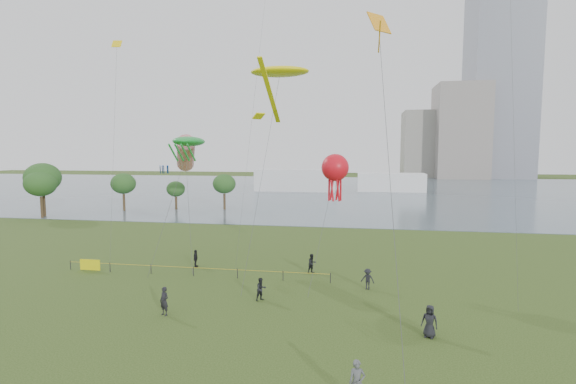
% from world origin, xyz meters
% --- Properties ---
extents(ground_plane, '(400.00, 400.00, 0.00)m').
position_xyz_m(ground_plane, '(0.00, 0.00, 0.00)').
color(ground_plane, '#273C13').
extents(lake, '(400.00, 120.00, 0.08)m').
position_xyz_m(lake, '(0.00, 100.00, 0.02)').
color(lake, '#4F616C').
rests_on(lake, ground_plane).
extents(tower, '(24.00, 24.00, 120.00)m').
position_xyz_m(tower, '(62.00, 168.00, 60.00)').
color(tower, slate).
rests_on(tower, ground_plane).
extents(building_mid, '(20.00, 20.00, 38.00)m').
position_xyz_m(building_mid, '(46.00, 162.00, 19.00)').
color(building_mid, gray).
rests_on(building_mid, ground_plane).
extents(building_low, '(16.00, 18.00, 28.00)m').
position_xyz_m(building_low, '(32.00, 168.00, 14.00)').
color(building_low, gray).
rests_on(building_low, ground_plane).
extents(pavilion_left, '(22.00, 8.00, 6.00)m').
position_xyz_m(pavilion_left, '(-12.00, 95.00, 3.00)').
color(pavilion_left, white).
rests_on(pavilion_left, ground_plane).
extents(pavilion_right, '(18.00, 7.00, 5.00)m').
position_xyz_m(pavilion_right, '(14.00, 98.00, 2.50)').
color(pavilion_right, white).
rests_on(pavilion_right, ground_plane).
extents(trees, '(32.37, 19.01, 9.00)m').
position_xyz_m(trees, '(-39.71, 46.42, 5.63)').
color(trees, '#3D2D1B').
rests_on(trees, ground_plane).
extents(fence, '(24.07, 0.07, 1.05)m').
position_xyz_m(fence, '(-15.30, 14.54, 0.55)').
color(fence, black).
rests_on(fence, ground_plane).
extents(kite_flyer, '(0.77, 0.56, 1.95)m').
position_xyz_m(kite_flyer, '(5.02, -1.99, 0.97)').
color(kite_flyer, '#505457').
rests_on(kite_flyer, ground_plane).
extents(spectator_a, '(1.03, 1.03, 1.68)m').
position_xyz_m(spectator_a, '(-1.94, 9.63, 0.84)').
color(spectator_a, black).
rests_on(spectator_a, ground_plane).
extents(spectator_b, '(1.22, 0.91, 1.67)m').
position_xyz_m(spectator_b, '(5.83, 13.43, 0.84)').
color(spectator_b, black).
rests_on(spectator_b, ground_plane).
extents(spectator_c, '(0.48, 0.99, 1.65)m').
position_xyz_m(spectator_c, '(-10.09, 17.31, 0.82)').
color(spectator_c, black).
rests_on(spectator_c, ground_plane).
extents(spectator_d, '(1.11, 0.93, 1.93)m').
position_xyz_m(spectator_d, '(9.22, 5.32, 0.97)').
color(spectator_d, black).
rests_on(spectator_d, ground_plane).
extents(spectator_f, '(0.82, 0.69, 1.92)m').
position_xyz_m(spectator_f, '(-7.68, 5.86, 0.96)').
color(spectator_f, black).
rests_on(spectator_f, ground_plane).
extents(spectator_g, '(1.07, 1.05, 1.74)m').
position_xyz_m(spectator_g, '(1.00, 17.16, 0.87)').
color(spectator_g, black).
rests_on(spectator_g, ground_plane).
extents(kite_stingray, '(5.20, 10.10, 18.27)m').
position_xyz_m(kite_stingray, '(-1.97, 17.26, 17.79)').
color(kite_stingray, '#3F3F42').
extents(kite_windsock, '(5.44, 8.68, 12.61)m').
position_xyz_m(kite_windsock, '(-12.49, 21.15, 10.69)').
color(kite_windsock, '#3F3F42').
extents(kite_creature, '(4.10, 5.26, 12.24)m').
position_xyz_m(kite_creature, '(-10.09, 16.35, 11.78)').
color(kite_creature, '#3F3F42').
extents(kite_octopus, '(2.82, 7.27, 10.70)m').
position_xyz_m(kite_octopus, '(2.98, 16.87, 9.45)').
color(kite_octopus, '#3F3F42').
extents(kite_delta, '(1.85, 8.80, 18.66)m').
position_xyz_m(kite_delta, '(6.01, 4.80, 17.04)').
color(kite_delta, '#3F3F42').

